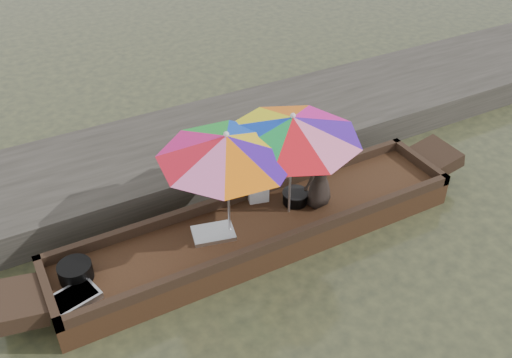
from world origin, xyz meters
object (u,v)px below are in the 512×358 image
boat_hull (259,231)px  umbrella_stern (291,165)px  tray_scallop (213,233)px  tray_crayfish (74,298)px  supply_bag (258,192)px  umbrella_bow (228,185)px  charcoal_grill (295,198)px  vendor (320,172)px  cooking_pot (75,272)px

boat_hull → umbrella_stern: (0.46, 0.00, 0.95)m
tray_scallop → tray_crayfish: bearing=-171.8°
boat_hull → tray_scallop: size_ratio=10.47×
supply_bag → umbrella_bow: 1.03m
umbrella_stern → tray_scallop: bearing=177.5°
charcoal_grill → vendor: 0.55m
umbrella_bow → tray_scallop: bearing=167.2°
vendor → umbrella_bow: 1.39m
cooking_pot → supply_bag: bearing=6.9°
charcoal_grill → supply_bag: supply_bag is taller
umbrella_stern → vendor: bearing=-4.6°
cooking_pot → umbrella_bow: bearing=-3.7°
tray_crayfish → umbrella_bow: umbrella_bow is taller
boat_hull → vendor: 1.16m
boat_hull → umbrella_stern: 1.06m
boat_hull → umbrella_stern: umbrella_stern is taller
umbrella_stern → cooking_pot: bearing=177.5°
tray_scallop → vendor: 1.66m
boat_hull → cooking_pot: 2.47m
supply_bag → umbrella_bow: bearing=-146.1°
vendor → umbrella_stern: size_ratio=0.59×
cooking_pot → tray_crayfish: 0.38m
vendor → umbrella_bow: bearing=-25.9°
boat_hull → charcoal_grill: (0.64, 0.13, 0.26)m
tray_scallop → umbrella_bow: bearing=-12.8°
cooking_pot → boat_hull: bearing=-3.0°
umbrella_bow → umbrella_stern: bearing=0.0°
boat_hull → tray_scallop: 0.70m
tray_crayfish → tray_scallop: (1.89, 0.27, -0.01)m
boat_hull → cooking_pot: bearing=177.0°
tray_crayfish → supply_bag: supply_bag is taller
supply_bag → charcoal_grill: bearing=-36.9°
boat_hull → umbrella_bow: (-0.45, 0.00, 0.95)m
charcoal_grill → umbrella_stern: 0.73m
charcoal_grill → umbrella_bow: size_ratio=0.20×
umbrella_bow → umbrella_stern: size_ratio=0.96×
cooking_pot → tray_crayfish: cooking_pot is taller
charcoal_grill → umbrella_stern: bearing=-144.4°
tray_scallop → charcoal_grill: (1.31, 0.08, 0.05)m
boat_hull → cooking_pot: cooking_pot is taller
vendor → tray_crayfish: bearing=-21.3°
charcoal_grill → vendor: size_ratio=0.33×
charcoal_grill → boat_hull: bearing=-168.7°
supply_bag → umbrella_stern: umbrella_stern is taller
tray_crayfish → vendor: size_ratio=0.52×
vendor → umbrella_stern: bearing=-29.0°
umbrella_stern → tray_crayfish: bearing=-175.8°
supply_bag → umbrella_stern: (0.25, -0.45, 0.65)m
umbrella_stern → umbrella_bow: bearing=180.0°
tray_scallop → charcoal_grill: size_ratio=1.57×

